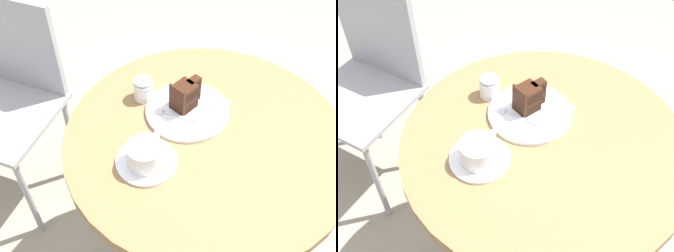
% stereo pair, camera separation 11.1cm
% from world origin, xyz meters
% --- Properties ---
extents(cafe_table, '(0.78, 0.78, 0.72)m').
position_xyz_m(cafe_table, '(0.00, 0.00, 0.60)').
color(cafe_table, olive).
rests_on(cafe_table, ground).
extents(saucer, '(0.16, 0.16, 0.01)m').
position_xyz_m(saucer, '(-0.15, 0.11, 0.72)').
color(saucer, white).
rests_on(saucer, cafe_table).
extents(coffee_cup, '(0.13, 0.09, 0.06)m').
position_xyz_m(coffee_cup, '(-0.16, 0.11, 0.76)').
color(coffee_cup, white).
rests_on(coffee_cup, saucer).
extents(teaspoon, '(0.06, 0.08, 0.00)m').
position_xyz_m(teaspoon, '(-0.10, 0.12, 0.73)').
color(teaspoon, silver).
rests_on(teaspoon, saucer).
extents(cake_plate, '(0.24, 0.24, 0.01)m').
position_xyz_m(cake_plate, '(0.06, 0.08, 0.72)').
color(cake_plate, white).
rests_on(cake_plate, cafe_table).
extents(cake_slice, '(0.10, 0.07, 0.09)m').
position_xyz_m(cake_slice, '(0.07, 0.09, 0.77)').
color(cake_slice, black).
rests_on(cake_slice, cake_plate).
extents(fork, '(0.03, 0.16, 0.00)m').
position_xyz_m(fork, '(0.02, 0.12, 0.73)').
color(fork, silver).
rests_on(fork, cake_plate).
extents(napkin, '(0.14, 0.16, 0.00)m').
position_xyz_m(napkin, '(0.09, 0.06, 0.72)').
color(napkin, silver).
rests_on(napkin, cafe_table).
extents(cafe_chair, '(0.41, 0.41, 0.86)m').
position_xyz_m(cafe_chair, '(0.07, 0.79, 0.52)').
color(cafe_chair, '#9E9EA3').
rests_on(cafe_chair, ground).
extents(sugar_pot, '(0.06, 0.06, 0.07)m').
position_xyz_m(sugar_pot, '(0.06, 0.22, 0.75)').
color(sugar_pot, white).
rests_on(sugar_pot, cafe_table).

